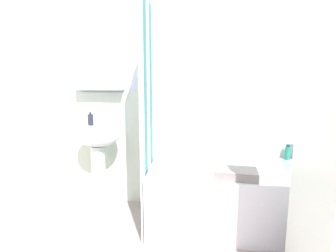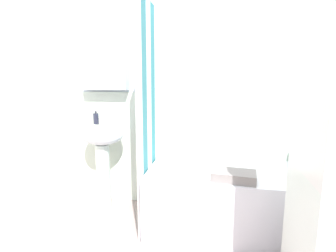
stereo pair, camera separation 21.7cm
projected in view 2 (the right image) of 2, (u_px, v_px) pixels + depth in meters
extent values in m
cube|color=white|center=(208.00, 93.00, 2.72)|extent=(3.60, 0.05, 2.40)
cube|color=silver|center=(207.00, 151.00, 2.79)|extent=(3.60, 0.02, 1.20)
cube|color=silver|center=(105.00, 62.00, 2.75)|extent=(0.48, 0.12, 0.56)
cube|color=silver|center=(11.00, 171.00, 2.19)|extent=(0.02, 1.81, 1.20)
cylinder|color=white|center=(103.00, 176.00, 2.81)|extent=(0.14, 0.14, 0.68)
ellipsoid|color=white|center=(102.00, 135.00, 2.74)|extent=(0.44, 0.34, 0.20)
cylinder|color=silver|center=(105.00, 121.00, 2.81)|extent=(0.03, 0.03, 0.05)
cylinder|color=silver|center=(103.00, 117.00, 2.75)|extent=(0.02, 0.10, 0.02)
sphere|color=silver|center=(105.00, 113.00, 2.80)|extent=(0.03, 0.03, 0.03)
cylinder|color=#252636|center=(96.00, 119.00, 2.79)|extent=(0.06, 0.06, 0.11)
sphere|color=#262730|center=(96.00, 112.00, 2.78)|extent=(0.02, 0.02, 0.02)
cylinder|color=silver|center=(114.00, 121.00, 2.73)|extent=(0.06, 0.06, 0.09)
cube|color=white|center=(241.00, 200.00, 2.40)|extent=(1.64, 0.75, 0.54)
cube|color=white|center=(139.00, 122.00, 2.13)|extent=(0.01, 0.15, 2.00)
cube|color=teal|center=(144.00, 120.00, 2.28)|extent=(0.01, 0.15, 2.00)
cube|color=white|center=(149.00, 117.00, 2.42)|extent=(0.01, 0.15, 2.00)
cube|color=#2C747D|center=(153.00, 115.00, 2.57)|extent=(0.01, 0.15, 2.00)
cube|color=white|center=(156.00, 113.00, 2.71)|extent=(0.01, 0.15, 2.00)
cylinder|color=gold|center=(321.00, 157.00, 2.49)|extent=(0.05, 0.05, 0.17)
cylinder|color=black|center=(322.00, 147.00, 2.47)|extent=(0.03, 0.03, 0.02)
cylinder|color=#2948A2|center=(307.00, 154.00, 2.52)|extent=(0.06, 0.06, 0.21)
cylinder|color=#1A272C|center=(308.00, 141.00, 2.50)|extent=(0.04, 0.04, 0.02)
cylinder|color=#1C765C|center=(295.00, 156.00, 2.57)|extent=(0.05, 0.05, 0.13)
cylinder|color=#1A262C|center=(295.00, 149.00, 2.56)|extent=(0.04, 0.04, 0.02)
cube|color=gray|center=(234.00, 176.00, 2.14)|extent=(0.36, 0.24, 0.07)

